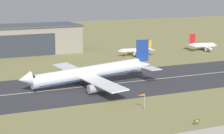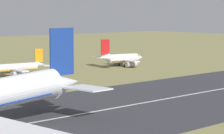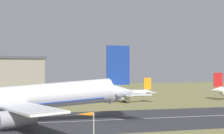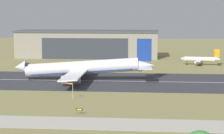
% 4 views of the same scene
% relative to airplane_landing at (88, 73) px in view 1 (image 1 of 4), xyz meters
% --- Properties ---
extents(runway_strip, '(432.91, 46.25, 0.06)m').
position_rel_airplane_landing_xyz_m(runway_strip, '(37.57, -0.61, -4.83)').
color(runway_strip, '#333338').
rests_on(runway_strip, ground_plane).
extents(runway_centreline, '(389.62, 0.70, 0.01)m').
position_rel_airplane_landing_xyz_m(runway_centreline, '(37.57, -0.61, -4.79)').
color(runway_centreline, silver).
rests_on(runway_centreline, runway_strip).
extents(hangar_building, '(82.95, 26.29, 15.78)m').
position_rel_airplane_landing_xyz_m(hangar_building, '(-11.75, 90.93, 3.05)').
color(hangar_building, gray).
rests_on(hangar_building, ground_plane).
extents(airplane_landing, '(54.64, 56.20, 16.28)m').
position_rel_airplane_landing_xyz_m(airplane_landing, '(0.00, 0.00, 0.00)').
color(airplane_landing, white).
rests_on(airplane_landing, ground_plane).
extents(airplane_parked_west, '(20.20, 17.03, 8.23)m').
position_rel_airplane_landing_xyz_m(airplane_parked_west, '(50.32, 55.58, -1.93)').
color(airplane_parked_west, silver).
rests_on(airplane_parked_west, ground_plane).
extents(airplane_parked_centre, '(18.88, 18.25, 9.82)m').
position_rel_airplane_landing_xyz_m(airplane_parked_centre, '(95.46, 55.63, -2.02)').
color(airplane_parked_centre, white).
rests_on(airplane_parked_centre, ground_plane).
extents(windsock_pole, '(2.59, 0.80, 5.06)m').
position_rel_airplane_landing_xyz_m(windsock_pole, '(1.78, -37.15, -0.33)').
color(windsock_pole, '#B7B7BC').
rests_on(windsock_pole, ground_plane).
extents(runway_sign, '(1.72, 0.13, 1.58)m').
position_rel_airplane_landing_xyz_m(runway_sign, '(8.25, -56.48, -3.67)').
color(runway_sign, '#4C4C51').
rests_on(runway_sign, ground_plane).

